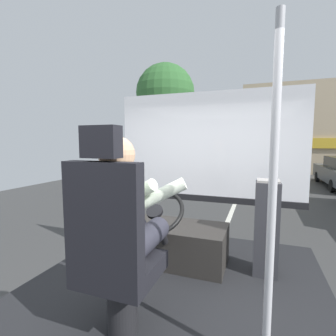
{
  "coord_description": "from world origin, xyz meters",
  "views": [
    {
      "loc": [
        0.67,
        -1.74,
        1.96
      ],
      "look_at": [
        -0.46,
        1.35,
        1.61
      ],
      "focal_mm": 26.73,
      "sensor_mm": 36.0,
      "label": 1
    }
  ],
  "objects_px": {
    "driver_seat": "(114,252)",
    "fare_box": "(266,228)",
    "bus_driver": "(124,216)",
    "steering_console": "(173,242)",
    "handrail_pole": "(272,204)"
  },
  "relations": [
    {
      "from": "driver_seat",
      "to": "fare_box",
      "type": "distance_m",
      "value": 1.54
    },
    {
      "from": "bus_driver",
      "to": "fare_box",
      "type": "distance_m",
      "value": 1.47
    },
    {
      "from": "driver_seat",
      "to": "fare_box",
      "type": "relative_size",
      "value": 1.48
    },
    {
      "from": "steering_console",
      "to": "handrail_pole",
      "type": "xyz_separation_m",
      "value": [
        0.9,
        -1.06,
        0.74
      ]
    },
    {
      "from": "bus_driver",
      "to": "handrail_pole",
      "type": "height_order",
      "value": "handrail_pole"
    },
    {
      "from": "bus_driver",
      "to": "handrail_pole",
      "type": "bearing_deg",
      "value": -2.4
    },
    {
      "from": "driver_seat",
      "to": "handrail_pole",
      "type": "height_order",
      "value": "handrail_pole"
    },
    {
      "from": "driver_seat",
      "to": "bus_driver",
      "type": "bearing_deg",
      "value": 90.0
    },
    {
      "from": "steering_console",
      "to": "bus_driver",
      "type": "bearing_deg",
      "value": -90.0
    },
    {
      "from": "driver_seat",
      "to": "bus_driver",
      "type": "relative_size",
      "value": 1.7
    },
    {
      "from": "bus_driver",
      "to": "fare_box",
      "type": "height_order",
      "value": "bus_driver"
    },
    {
      "from": "handrail_pole",
      "to": "fare_box",
      "type": "distance_m",
      "value": 1.24
    },
    {
      "from": "handrail_pole",
      "to": "fare_box",
      "type": "height_order",
      "value": "handrail_pole"
    },
    {
      "from": "bus_driver",
      "to": "steering_console",
      "type": "relative_size",
      "value": 0.73
    },
    {
      "from": "driver_seat",
      "to": "handrail_pole",
      "type": "relative_size",
      "value": 0.71
    }
  ]
}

